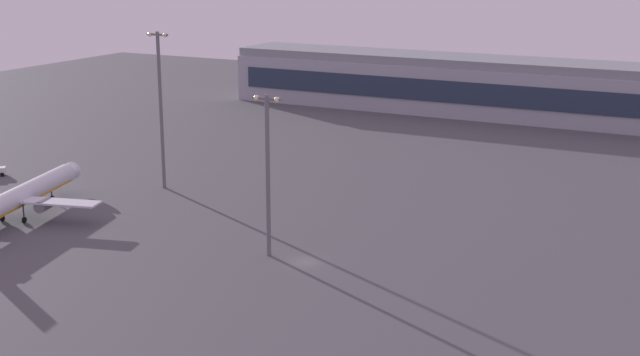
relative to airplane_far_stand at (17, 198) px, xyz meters
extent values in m
plane|color=#4C4C51|center=(55.79, 3.93, -3.89)|extent=(416.00, 416.00, 0.00)
cube|color=#9EA3AD|center=(66.25, 136.65, 3.11)|extent=(199.68, 22.00, 14.00)
cube|color=#263347|center=(66.25, 125.45, 3.81)|extent=(191.69, 0.40, 6.16)
cube|color=gray|center=(66.25, 136.65, 11.31)|extent=(199.68, 19.80, 2.40)
cylinder|color=silver|center=(-0.13, 0.49, 0.09)|extent=(12.55, 34.71, 3.69)
cone|color=silver|center=(-4.92, 18.50, 0.09)|extent=(3.98, 3.15, 3.50)
cube|color=silver|center=(0.12, -0.45, -0.10)|extent=(31.01, 11.74, 0.34)
cylinder|color=slate|center=(5.28, 0.93, -0.78)|extent=(2.96, 3.93, 2.13)
cube|color=orange|center=(-0.13, 0.49, -0.92)|extent=(11.47, 31.91, 0.35)
cylinder|color=#333338|center=(-3.01, 11.30, -1.63)|extent=(0.27, 0.27, 3.45)
cylinder|color=black|center=(-3.01, 11.30, -3.35)|extent=(0.65, 1.13, 1.07)
cylinder|color=#333338|center=(-1.57, -2.40, -1.63)|extent=(0.27, 0.27, 3.45)
cylinder|color=black|center=(-1.57, -2.40, -3.35)|extent=(0.65, 1.13, 1.07)
cylinder|color=#333338|center=(2.56, -1.30, -1.63)|extent=(0.27, 0.27, 3.45)
cylinder|color=black|center=(2.56, -1.30, -3.35)|extent=(0.65, 1.13, 1.07)
cube|color=white|center=(-26.77, 20.83, -2.74)|extent=(3.07, 3.00, 1.40)
cylinder|color=black|center=(-25.85, 20.48, -3.44)|extent=(0.89, 0.80, 0.90)
cylinder|color=black|center=(-26.91, 21.80, -3.44)|extent=(0.89, 0.80, 0.90)
cylinder|color=slate|center=(10.13, 29.02, 11.74)|extent=(0.70, 0.70, 31.25)
cube|color=slate|center=(10.13, 29.02, 26.76)|extent=(4.80, 0.40, 0.40)
sphere|color=#F9EAB2|center=(8.33, 29.02, 26.76)|extent=(0.90, 0.90, 0.90)
sphere|color=#F9EAB2|center=(11.93, 29.02, 26.76)|extent=(0.90, 0.90, 0.90)
cylinder|color=slate|center=(49.39, 3.90, 8.87)|extent=(0.70, 0.70, 25.52)
cube|color=slate|center=(49.39, 3.90, 21.04)|extent=(4.80, 0.40, 0.40)
sphere|color=#F9EAB2|center=(47.59, 3.90, 21.04)|extent=(0.90, 0.90, 0.90)
sphere|color=#F9EAB2|center=(51.19, 3.90, 21.04)|extent=(0.90, 0.90, 0.90)
camera|label=1|loc=(116.44, -108.50, 43.01)|focal=49.38mm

